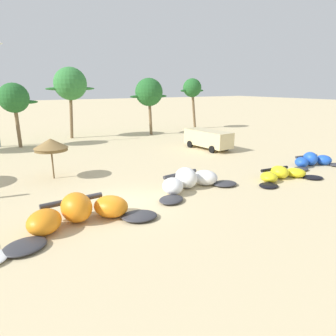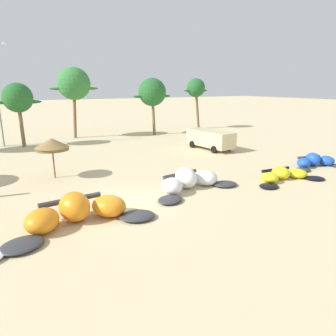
# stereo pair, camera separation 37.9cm
# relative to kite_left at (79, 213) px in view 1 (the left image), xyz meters

# --- Properties ---
(ground_plane) EXTENTS (260.00, 260.00, 0.00)m
(ground_plane) POSITION_rel_kite_left_xyz_m (2.49, 1.24, -0.52)
(ground_plane) COLOR beige
(kite_left) EXTENTS (7.09, 3.46, 1.37)m
(kite_left) POSITION_rel_kite_left_xyz_m (0.00, 0.00, 0.00)
(kite_left) COLOR #333338
(kite_left) RESTS_ON ground
(kite_left_of_center) EXTENTS (6.20, 3.32, 1.29)m
(kite_left_of_center) POSITION_rel_kite_left_xyz_m (7.05, 1.50, -0.03)
(kite_left_of_center) COLOR #333338
(kite_left_of_center) RESTS_ON ground
(kite_center) EXTENTS (5.57, 2.74, 0.85)m
(kite_center) POSITION_rel_kite_left_xyz_m (13.62, 0.05, -0.20)
(kite_center) COLOR black
(kite_center) RESTS_ON ground
(kite_right_of_center) EXTENTS (4.97, 2.75, 1.06)m
(kite_right_of_center) POSITION_rel_kite_left_xyz_m (18.54, 1.26, -0.12)
(kite_right_of_center) COLOR #333338
(kite_right_of_center) RESTS_ON ground
(beach_umbrella_middle) EXTENTS (2.23, 2.23, 2.74)m
(beach_umbrella_middle) POSITION_rel_kite_left_xyz_m (0.34, 8.03, 1.80)
(beach_umbrella_middle) COLOR brown
(beach_umbrella_middle) RESTS_ON ground
(parked_van) EXTENTS (2.52, 5.36, 1.84)m
(parked_van) POSITION_rel_kite_left_xyz_m (15.51, 10.88, 0.57)
(parked_van) COLOR beige
(parked_van) RESTS_ON ground
(palm_left_of_gap) EXTENTS (4.38, 2.92, 6.41)m
(palm_left_of_gap) POSITION_rel_kite_left_xyz_m (-0.58, 21.14, 4.35)
(palm_left_of_gap) COLOR brown
(palm_left_of_gap) RESTS_ON ground
(palm_center_left) EXTENTS (5.64, 3.76, 8.21)m
(palm_center_left) POSITION_rel_kite_left_xyz_m (5.71, 24.22, 5.75)
(palm_center_left) COLOR brown
(palm_center_left) RESTS_ON ground
(palm_center_right) EXTENTS (5.16, 3.44, 7.05)m
(palm_center_right) POSITION_rel_kite_left_xyz_m (14.69, 21.89, 4.75)
(palm_center_right) COLOR brown
(palm_center_right) RESTS_ON ground
(palm_right_of_gap) EXTENTS (3.93, 2.62, 7.12)m
(palm_right_of_gap) POSITION_rel_kite_left_xyz_m (22.56, 23.82, 5.16)
(palm_right_of_gap) COLOR brown
(palm_right_of_gap) RESTS_ON ground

